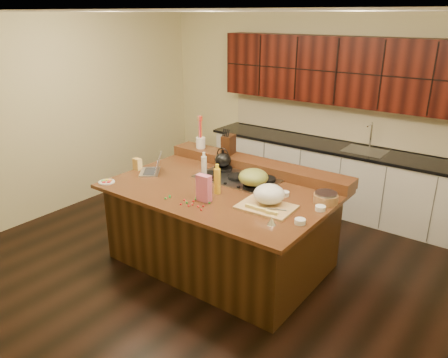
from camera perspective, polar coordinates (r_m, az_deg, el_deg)
The scene contains 36 objects.
room at distance 4.58m, azimuth -0.37°, elevation 3.91°, with size 5.52×5.02×2.72m.
island at distance 4.91m, azimuth -0.35°, elevation -6.02°, with size 2.40×1.60×0.92m.
back_ledge at distance 5.24m, azimuth 4.25°, elevation 1.83°, with size 2.40×0.30×0.12m, color black.
cooktop at distance 4.94m, azimuth 1.73°, elevation 0.13°, with size 0.92×0.52×0.05m.
back_counter at distance 6.41m, azimuth 13.95°, elevation 4.86°, with size 3.70×0.66×2.40m.
kettle at distance 5.17m, azimuth -0.15°, elevation 2.48°, with size 0.20×0.20×0.18m, color black.
green_bowl at distance 4.65m, azimuth 3.85°, elevation 0.24°, with size 0.32×0.32×0.18m, color olive.
laptop at distance 5.21m, azimuth -9.18°, elevation 1.45°, with size 0.39×0.40×0.22m.
oil_bottle at distance 4.52m, azimuth -0.89°, elevation -0.29°, with size 0.07×0.07×0.27m, color gold.
vinegar_bottle at distance 4.97m, azimuth -2.62°, elevation 1.58°, with size 0.06×0.06×0.25m, color silver.
wooden_tray at distance 4.26m, azimuth 5.82°, elevation -2.36°, with size 0.54×0.43×0.21m.
ramekin_a at distance 3.98m, azimuth 9.91°, elevation -5.48°, with size 0.10×0.10×0.04m, color white.
ramekin_b at distance 4.27m, azimuth 12.48°, elevation -3.74°, with size 0.10×0.10×0.04m, color white.
ramekin_c at distance 4.54m, azimuth 7.90°, elevation -1.91°, with size 0.10×0.10×0.04m, color white.
strainer_bowl at distance 4.44m, azimuth 13.13°, elevation -2.51°, with size 0.24×0.24×0.09m, color #996B3F.
kitchen_timer at distance 3.92m, azimuth 6.22°, elevation -5.47°, with size 0.08×0.08×0.07m, color silver.
pink_bag at distance 4.34m, azimuth -2.64°, elevation -1.20°, with size 0.15×0.08×0.27m, color #C85E7E.
candy_plate at distance 5.03m, azimuth -15.09°, elevation -0.38°, with size 0.18×0.18×0.01m, color white.
package_box at distance 5.34m, azimuth -11.25°, elevation 1.92°, with size 0.10×0.07×0.14m, color gold.
utensil_crock at distance 5.69m, azimuth -3.07°, elevation 4.76°, with size 0.12×0.12×0.14m, color white.
knife_block at distance 5.41m, azimuth 0.58°, elevation 4.49°, with size 0.12×0.20×0.24m, color black.
gumdrop_0 at distance 4.27m, azimuth -4.67°, elevation -3.51°, with size 0.02×0.02×0.02m, color red.
gumdrop_1 at distance 4.34m, azimuth -4.88°, elevation -3.11°, with size 0.02×0.02×0.02m, color #198C26.
gumdrop_2 at distance 4.37m, azimuth -4.01°, elevation -2.89°, with size 0.02×0.02×0.02m, color red.
gumdrop_3 at distance 4.41m, azimuth -3.71°, elevation -2.66°, with size 0.02×0.02×0.02m, color #198C26.
gumdrop_4 at distance 4.25m, azimuth -2.73°, elevation -3.55°, with size 0.02×0.02×0.02m, color red.
gumdrop_5 at distance 4.51m, azimuth -7.12°, elevation -2.20°, with size 0.02×0.02×0.02m, color #198C26.
gumdrop_6 at distance 4.40m, azimuth -5.22°, elevation -2.75°, with size 0.02×0.02×0.02m, color red.
gumdrop_7 at distance 4.46m, azimuth -7.65°, elevation -2.53°, with size 0.02×0.02×0.02m, color #198C26.
gumdrop_8 at distance 4.29m, azimuth -4.16°, elevation -3.35°, with size 0.02×0.02×0.02m, color red.
gumdrop_9 at distance 4.48m, azimuth -7.11°, elevation -2.37°, with size 0.02×0.02×0.02m, color #198C26.
gumdrop_10 at distance 4.18m, azimuth -3.00°, elevation -4.03°, with size 0.02×0.02×0.02m, color red.
gumdrop_11 at distance 4.32m, azimuth -1.92°, elevation -3.13°, with size 0.02×0.02×0.02m, color #198C26.
gumdrop_12 at distance 4.31m, azimuth -5.66°, elevation -3.30°, with size 0.02×0.02×0.02m, color red.
gumdrop_13 at distance 4.46m, azimuth -3.64°, elevation -2.36°, with size 0.02×0.02×0.02m, color #198C26.
gumdrop_14 at distance 4.25m, azimuth -3.42°, elevation -3.59°, with size 0.02×0.02×0.02m, color red.
Camera 1 is at (2.64, -3.50, 2.69)m, focal length 35.00 mm.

